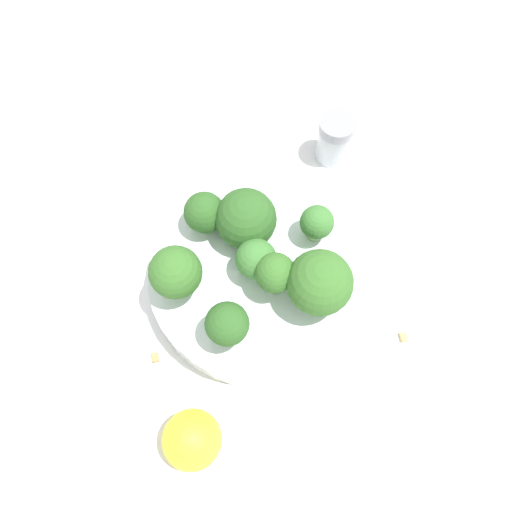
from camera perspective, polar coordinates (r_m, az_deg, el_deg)
ground_plane at (r=0.52m, az=0.00°, el=-3.28°), size 3.00×3.00×0.00m
bowl at (r=0.50m, az=0.00°, el=-2.52°), size 0.21×0.21×0.04m
broccoli_floret_0 at (r=0.45m, az=-9.16°, el=-1.93°), size 0.05×0.05×0.06m
broccoli_floret_1 at (r=0.44m, az=7.27°, el=-3.06°), size 0.06×0.06×0.07m
broccoli_floret_2 at (r=0.46m, az=-0.15°, el=-0.46°), size 0.04×0.04×0.05m
broccoli_floret_3 at (r=0.49m, az=-6.19°, el=4.62°), size 0.04×0.04×0.05m
broccoli_floret_4 at (r=0.48m, az=-1.16°, el=4.24°), size 0.06×0.06×0.06m
broccoli_floret_5 at (r=0.45m, az=1.77°, el=-2.46°), size 0.04×0.04×0.06m
broccoli_floret_6 at (r=0.48m, az=6.95°, el=3.74°), size 0.03×0.03×0.04m
broccoli_floret_7 at (r=0.43m, az=-3.31°, el=-7.82°), size 0.04×0.04×0.06m
pepper_shaker at (r=0.58m, az=8.94°, el=13.06°), size 0.04×0.04×0.06m
lemon_wedge at (r=0.47m, az=-7.33°, el=-20.10°), size 0.05×0.05×0.05m
almond_crumb_0 at (r=0.49m, az=-5.17°, el=-18.08°), size 0.01×0.01×0.01m
almond_crumb_1 at (r=0.51m, az=-11.48°, el=-11.25°), size 0.01×0.01×0.01m
almond_crumb_2 at (r=0.52m, az=16.57°, el=-8.81°), size 0.01×0.01×0.01m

